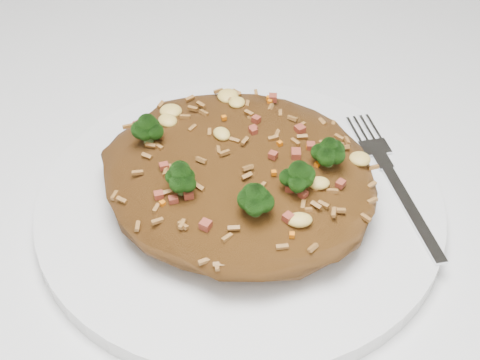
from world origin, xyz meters
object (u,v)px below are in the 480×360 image
object	(u,v)px
plate	(240,202)
fork	(398,188)
dining_table	(319,279)
fried_rice	(240,167)

from	to	relation	value
plate	fork	bearing A→B (deg)	42.31
dining_table	fried_rice	world-z (taller)	fried_rice
plate	fried_rice	bearing A→B (deg)	-48.17
fried_rice	fork	world-z (taller)	fried_rice
dining_table	fried_rice	bearing A→B (deg)	-132.31
fork	dining_table	bearing A→B (deg)	-106.31
plate	fork	xyz separation A→B (m)	(0.09, 0.08, 0.01)
plate	fried_rice	xyz separation A→B (m)	(0.00, -0.00, 0.04)
plate	fried_rice	size ratio (longest dim) A/B	1.46
fried_rice	fork	size ratio (longest dim) A/B	1.46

